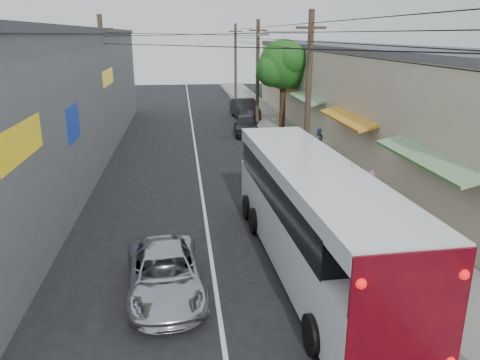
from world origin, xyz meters
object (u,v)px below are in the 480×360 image
object	(u,v)px
parked_car_far	(245,109)
pedestrian_far	(318,142)
jeepney	(165,274)
parked_car_mid	(246,125)
coach_bus	(311,214)
parked_suv	(285,156)
pedestrian_near	(370,190)

from	to	relation	value
parked_car_far	pedestrian_far	size ratio (longest dim) A/B	3.00
jeepney	parked_car_mid	bearing A→B (deg)	71.34
jeepney	pedestrian_far	size ratio (longest dim) A/B	2.66
parked_car_mid	pedestrian_far	size ratio (longest dim) A/B	2.54
parked_car_mid	parked_car_far	bearing A→B (deg)	88.50
coach_bus	jeepney	distance (m)	4.67
parked_car_far	pedestrian_far	world-z (taller)	pedestrian_far
parked_suv	coach_bus	bearing A→B (deg)	-106.00
coach_bus	pedestrian_near	world-z (taller)	coach_bus
pedestrian_near	jeepney	bearing A→B (deg)	47.24
pedestrian_far	jeepney	bearing A→B (deg)	46.28
coach_bus	parked_suv	world-z (taller)	coach_bus
jeepney	parked_car_mid	world-z (taller)	parked_car_mid
parked_suv	pedestrian_near	world-z (taller)	pedestrian_near
coach_bus	parked_car_far	distance (m)	26.95
parked_suv	parked_car_far	size ratio (longest dim) A/B	1.00
coach_bus	parked_suv	bearing A→B (deg)	79.28
coach_bus	parked_car_mid	world-z (taller)	coach_bus
parked_suv	pedestrian_far	xyz separation A→B (m)	(2.40, 2.08, 0.23)
parked_car_mid	pedestrian_far	xyz separation A→B (m)	(3.20, -7.10, 0.23)
parked_suv	pedestrian_near	size ratio (longest dim) A/B	3.10
parked_suv	parked_car_mid	size ratio (longest dim) A/B	1.18
coach_bus	parked_car_far	size ratio (longest dim) A/B	2.33
parked_suv	parked_car_far	world-z (taller)	parked_car_far
parked_suv	parked_car_mid	xyz separation A→B (m)	(-0.80, 9.18, -0.00)
parked_suv	pedestrian_far	world-z (taller)	pedestrian_far
pedestrian_far	parked_suv	bearing A→B (deg)	28.03
parked_car_far	parked_car_mid	bearing A→B (deg)	-101.57
coach_bus	jeepney	world-z (taller)	coach_bus
coach_bus	pedestrian_near	size ratio (longest dim) A/B	7.22
coach_bus	parked_car_mid	xyz separation A→B (m)	(0.80, 20.05, -0.99)
pedestrian_far	parked_car_mid	bearing A→B (deg)	-78.66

